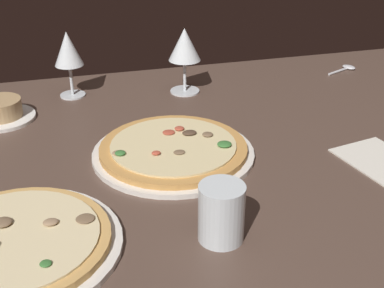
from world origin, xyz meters
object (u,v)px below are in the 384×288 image
(spoon, at_px, (346,68))
(pizza_side, at_px, (15,244))
(water_glass, at_px, (221,215))
(ramekin_on_saucer, at_px, (1,111))
(wine_glass_near, at_px, (185,47))
(pizza_main, at_px, (173,150))
(wine_glass_far, at_px, (68,51))

(spoon, bearing_deg, pizza_side, -146.31)
(pizza_side, xyz_separation_m, water_glass, (0.31, -0.05, 0.03))
(ramekin_on_saucer, height_order, wine_glass_near, wine_glass_near)
(ramekin_on_saucer, bearing_deg, pizza_main, -38.58)
(ramekin_on_saucer, relative_size, wine_glass_near, 0.91)
(wine_glass_far, bearing_deg, spoon, -0.42)
(water_glass, bearing_deg, wine_glass_far, 105.59)
(pizza_side, distance_m, wine_glass_far, 0.62)
(wine_glass_far, bearing_deg, wine_glass_near, -9.72)
(pizza_main, xyz_separation_m, wine_glass_far, (-0.17, 0.37, 0.10))
(wine_glass_far, bearing_deg, water_glass, -74.41)
(ramekin_on_saucer, bearing_deg, water_glass, -57.57)
(pizza_main, distance_m, wine_glass_near, 0.36)
(spoon, bearing_deg, wine_glass_near, -175.02)
(pizza_main, bearing_deg, water_glass, -88.12)
(pizza_side, bearing_deg, ramekin_on_saucer, 94.91)
(pizza_main, distance_m, ramekin_on_saucer, 0.44)
(pizza_main, height_order, wine_glass_far, wine_glass_far)
(water_glass, bearing_deg, pizza_main, 91.88)
(spoon, bearing_deg, wine_glass_far, 179.58)
(wine_glass_far, bearing_deg, ramekin_on_saucer, -148.55)
(water_glass, bearing_deg, spoon, 47.82)
(wine_glass_near, bearing_deg, wine_glass_far, 170.28)
(spoon, bearing_deg, ramekin_on_saucer, -174.09)
(pizza_side, distance_m, wine_glass_near, 0.69)
(water_glass, relative_size, spoon, 0.90)
(pizza_main, xyz_separation_m, water_glass, (0.01, -0.28, 0.03))
(ramekin_on_saucer, bearing_deg, wine_glass_far, 31.45)
(pizza_main, xyz_separation_m, pizza_side, (-0.30, -0.23, -0.00))
(water_glass, xyz_separation_m, spoon, (0.59, 0.65, -0.04))
(pizza_side, bearing_deg, spoon, 33.69)
(wine_glass_far, height_order, water_glass, wine_glass_far)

